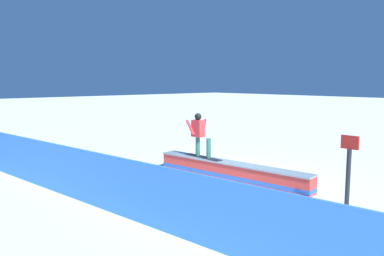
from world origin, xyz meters
TOP-DOWN VIEW (x-y plane):
  - ground_plane at (0.00, 0.00)m, footprint 120.00×120.00m
  - grind_box at (0.00, 0.00)m, footprint 5.21×1.15m
  - snowboarder at (1.21, 0.13)m, footprint 1.49×0.42m
  - safety_fence at (0.00, 4.13)m, footprint 12.50×1.60m
  - trail_marker at (-3.70, 0.22)m, footprint 0.40×0.10m

SIDE VIEW (x-z plane):
  - ground_plane at x=0.00m, z-range 0.00..0.00m
  - grind_box at x=0.00m, z-range -0.02..0.50m
  - safety_fence at x=0.00m, z-range 0.00..1.29m
  - trail_marker at x=-3.70m, z-range 0.07..1.81m
  - snowboarder at x=1.21m, z-range 0.58..1.97m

